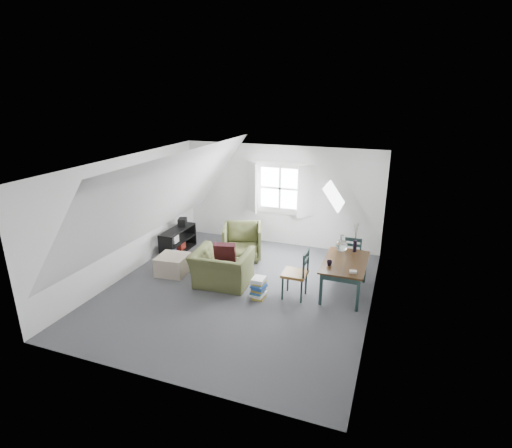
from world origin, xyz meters
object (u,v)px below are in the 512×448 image
at_px(ottoman, 173,265).
at_px(dining_chair_near, 297,273).
at_px(dining_chair_far, 353,253).
at_px(media_shelf, 177,242).
at_px(dining_table, 345,266).
at_px(armchair_near, 223,284).
at_px(armchair_far, 243,257).
at_px(magazine_stack, 259,288).

relative_size(ottoman, dining_chair_near, 0.64).
height_order(dining_chair_far, dining_chair_near, dining_chair_near).
xyz_separation_m(dining_chair_far, media_shelf, (-4.13, -0.34, -0.17)).
distance_m(dining_table, dining_chair_far, 1.03).
xyz_separation_m(armchair_near, dining_table, (2.35, 0.49, 0.58)).
bearing_deg(media_shelf, dining_chair_near, -21.50).
xyz_separation_m(armchair_far, dining_table, (2.48, -0.91, 0.58)).
bearing_deg(magazine_stack, armchair_far, 121.20).
height_order(armchair_near, dining_chair_far, dining_chair_far).
xyz_separation_m(armchair_near, armchair_far, (-0.13, 1.41, 0.00)).
bearing_deg(ottoman, dining_chair_near, -1.82).
bearing_deg(armchair_near, ottoman, -8.77).
bearing_deg(dining_table, armchair_far, 161.96).
relative_size(dining_table, dining_chair_near, 1.40).
relative_size(dining_chair_near, media_shelf, 0.84).
bearing_deg(media_shelf, dining_chair_far, 2.72).
xyz_separation_m(armchair_near, media_shelf, (-1.74, 1.18, 0.26)).
xyz_separation_m(dining_chair_far, magazine_stack, (-1.51, -1.77, -0.23)).
xyz_separation_m(ottoman, media_shelf, (-0.53, 1.08, 0.06)).
distance_m(ottoman, dining_chair_near, 2.77).
relative_size(dining_table, dining_chair_far, 1.59).
bearing_deg(dining_table, ottoman, -171.64).
bearing_deg(ottoman, magazine_stack, -9.72).
relative_size(armchair_near, dining_chair_far, 1.33).
distance_m(armchair_near, media_shelf, 2.12).
relative_size(armchair_near, media_shelf, 0.98).
bearing_deg(ottoman, dining_chair_far, 21.43).
xyz_separation_m(armchair_far, dining_chair_near, (1.67, -1.39, 0.50)).
height_order(ottoman, dining_table, dining_table).
relative_size(dining_table, media_shelf, 1.18).
height_order(dining_chair_near, magazine_stack, dining_chair_near).
bearing_deg(armchair_far, magazine_stack, -78.51).
distance_m(armchair_near, ottoman, 1.24).
height_order(dining_chair_far, media_shelf, dining_chair_far).
height_order(armchair_far, dining_chair_far, dining_chair_far).
distance_m(dining_table, magazine_stack, 1.70).
distance_m(dining_table, media_shelf, 4.16).
height_order(armchair_near, magazine_stack, magazine_stack).
bearing_deg(armchair_near, armchair_far, -88.41).
relative_size(armchair_far, dining_chair_near, 0.93).
bearing_deg(armchair_near, dining_table, -171.97).
height_order(armchair_near, dining_chair_near, dining_chair_near).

